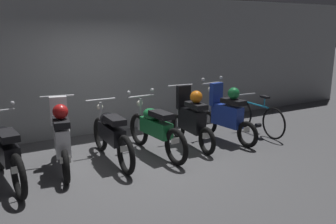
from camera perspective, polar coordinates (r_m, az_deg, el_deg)
name	(u,v)px	position (r m, az deg, el deg)	size (l,w,h in m)	color
ground_plane	(140,161)	(6.33, -4.61, -7.90)	(80.00, 80.00, 0.00)	#4C4C4F
back_wall	(96,65)	(8.00, -11.55, 7.42)	(16.00, 0.30, 3.01)	gray
motorbike_slot_0	(6,152)	(5.83, -24.67, -5.84)	(0.59, 1.95, 1.15)	black
motorbike_slot_1	(62,137)	(6.04, -16.83, -3.82)	(0.56, 1.67, 1.18)	black
motorbike_slot_2	(111,134)	(6.24, -9.17, -3.58)	(0.56, 1.95, 1.03)	black
motorbike_slot_3	(155,128)	(6.52, -2.09, -2.67)	(0.59, 1.95, 1.15)	black
motorbike_slot_4	(191,118)	(6.98, 3.75, -1.00)	(0.56, 1.68, 1.18)	black
motorbike_slot_5	(226,114)	(7.43, 9.40, -0.27)	(0.59, 1.68, 1.29)	black
bicycle	(257,117)	(8.13, 14.20, -0.82)	(0.50, 1.73, 0.89)	black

